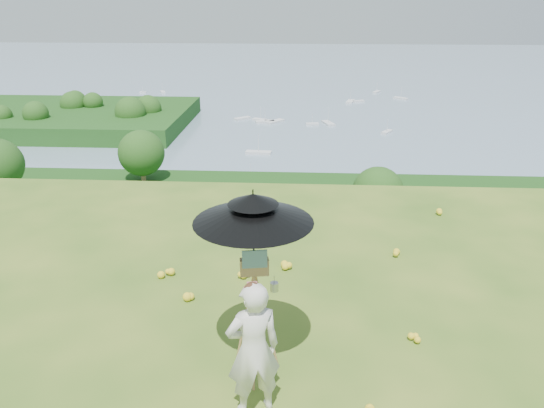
{
  "coord_description": "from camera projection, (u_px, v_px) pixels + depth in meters",
  "views": [
    {
      "loc": [
        1.06,
        -5.13,
        4.26
      ],
      "look_at": [
        0.62,
        2.45,
        1.26
      ],
      "focal_mm": 35.0,
      "sensor_mm": 36.0,
      "label": 1
    }
  ],
  "objects": [
    {
      "name": "forest_slope",
      "position": [
        285.0,
        377.0,
        49.53
      ],
      "size": [
        140.0,
        56.0,
        22.0
      ],
      "primitive_type": "cube",
      "color": "#163C10",
      "rests_on": "bay_water"
    },
    {
      "name": "sun_umbrella",
      "position": [
        253.0,
        231.0,
        5.75
      ],
      "size": [
        1.51,
        1.51,
        0.97
      ],
      "primitive_type": null,
      "rotation": [
        0.0,
        0.0,
        0.17
      ],
      "color": "black",
      "rests_on": "field_easel"
    },
    {
      "name": "field_easel",
      "position": [
        255.0,
        314.0,
        6.1
      ],
      "size": [
        0.74,
        0.74,
        1.68
      ],
      "primitive_type": null,
      "rotation": [
        0.0,
        0.0,
        0.16
      ],
      "color": "olive",
      "rests_on": "ground"
    },
    {
      "name": "harbor_town",
      "position": [
        294.0,
        216.0,
        86.86
      ],
      "size": [
        110.0,
        22.0,
        5.0
      ],
      "primitive_type": null,
      "color": "silver",
      "rests_on": "shoreline_tier"
    },
    {
      "name": "peninsula",
      "position": [
        58.0,
        110.0,
        164.97
      ],
      "size": [
        90.0,
        60.0,
        12.0
      ],
      "primitive_type": null,
      "color": "#163C10",
      "rests_on": "bay_water"
    },
    {
      "name": "slope_trees",
      "position": [
        287.0,
        242.0,
        44.39
      ],
      "size": [
        110.0,
        50.0,
        6.0
      ],
      "primitive_type": null,
      "color": "#234E17",
      "rests_on": "forest_slope"
    },
    {
      "name": "painter_cap",
      "position": [
        252.0,
        287.0,
        5.27
      ],
      "size": [
        0.2,
        0.23,
        0.1
      ],
      "primitive_type": null,
      "rotation": [
        0.0,
        0.0,
        0.14
      ],
      "color": "#BF6B69",
      "rests_on": "painter"
    },
    {
      "name": "painter",
      "position": [
        253.0,
        350.0,
        5.55
      ],
      "size": [
        0.68,
        0.56,
        1.6
      ],
      "primitive_type": "imported",
      "rotation": [
        0.0,
        0.0,
        3.49
      ],
      "color": "silver",
      "rests_on": "ground"
    },
    {
      "name": "shoreline_tier",
      "position": [
        293.0,
        252.0,
        89.25
      ],
      "size": [
        170.0,
        28.0,
        8.0
      ],
      "primitive_type": "cube",
      "color": "#665C51",
      "rests_on": "bay_water"
    },
    {
      "name": "ground",
      "position": [
        209.0,
        375.0,
        6.38
      ],
      "size": [
        14.0,
        14.0,
        0.0
      ],
      "primitive_type": "plane",
      "color": "#37601B",
      "rests_on": "ground"
    },
    {
      "name": "moored_boats",
      "position": [
        260.0,
        123.0,
        168.9
      ],
      "size": [
        140.0,
        140.0,
        0.7
      ],
      "primitive_type": null,
      "color": "silver",
      "rests_on": "bay_water"
    },
    {
      "name": "bay_water",
      "position": [
        301.0,
        85.0,
        241.72
      ],
      "size": [
        700.0,
        700.0,
        0.0
      ],
      "primitive_type": "plane",
      "color": "#748AA6",
      "rests_on": "ground"
    },
    {
      "name": "wildflowers",
      "position": [
        212.0,
        357.0,
        6.59
      ],
      "size": [
        10.0,
        10.5,
        0.12
      ],
      "primitive_type": null,
      "color": "yellow",
      "rests_on": "ground"
    }
  ]
}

